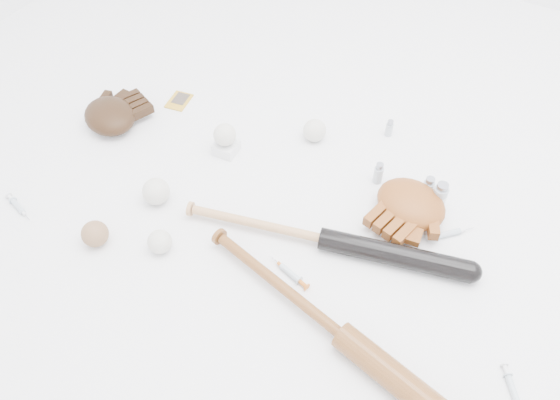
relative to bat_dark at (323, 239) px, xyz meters
The scene contains 19 objects.
bat_dark is the anchor object (origin of this frame).
bat_wood 0.29m from the bat_dark, 55.40° to the right, with size 0.93×0.07×0.07m, color brown, non-canonical shape.
glove_dark 0.84m from the bat_dark, behind, with size 0.23×0.23×0.08m, color black, non-canonical shape.
glove_tan 0.28m from the bat_dark, 52.13° to the left, with size 0.24×0.24×0.09m, color brown, non-canonical shape.
trading_card 0.78m from the bat_dark, 155.46° to the left, with size 0.07×0.09×0.01m, color #BF8D22.
pedestal 0.47m from the bat_dark, 156.28° to the left, with size 0.07×0.07×0.04m, color white.
baseball_on_pedestal 0.47m from the bat_dark, 156.28° to the left, with size 0.07×0.07×0.07m, color beige.
baseball_left 0.51m from the bat_dark, behind, with size 0.08×0.08×0.08m, color beige.
baseball_upper 0.43m from the bat_dark, 118.80° to the left, with size 0.07×0.07×0.07m, color beige.
baseball_mid 0.45m from the bat_dark, 150.46° to the right, with size 0.07×0.07×0.07m, color beige.
baseball_aged 0.63m from the bat_dark, 153.11° to the right, with size 0.07×0.07×0.07m, color #876141.
syringe_0 0.89m from the bat_dark, 160.54° to the right, with size 0.14×0.02×0.02m, color #ADBCC6, non-canonical shape.
syringe_1 0.13m from the bat_dark, 105.66° to the right, with size 0.15×0.03×0.02m, color #ADBCC6, non-canonical shape.
syringe_2 0.36m from the bat_dark, 33.30° to the left, with size 0.16×0.03×0.02m, color #ADBCC6, non-canonical shape.
syringe_3 0.58m from the bat_dark, 16.54° to the right, with size 0.14×0.02×0.02m, color #ADBCC6, non-canonical shape.
vial_0 0.30m from the bat_dark, 81.29° to the left, with size 0.03×0.03×0.07m, color #A9B2BA.
vial_1 0.51m from the bat_dark, 89.80° to the left, with size 0.02×0.02×0.06m, color #A9B2BA.
vial_2 0.36m from the bat_dark, 56.87° to the left, with size 0.03×0.03×0.08m, color #A9B2BA.
vial_3 0.37m from the bat_dark, 49.95° to the left, with size 0.04×0.04×0.10m, color #A9B2BA.
Camera 1 is at (0.45, -0.89, 1.24)m, focal length 35.00 mm.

